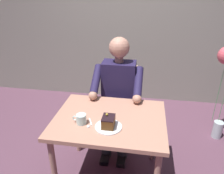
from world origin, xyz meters
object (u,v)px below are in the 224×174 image
Objects in this scene: dining_table at (110,126)px; dessert_spoon at (89,124)px; seated_person at (118,94)px; chair at (119,100)px; coffee_cup at (81,119)px; cake_slice at (108,122)px.

dessert_spoon reaches higher than dining_table.
dining_table is 0.76× the size of seated_person.
chair is 0.87m from coffee_cup.
coffee_cup is at bearing 30.11° from dining_table.
cake_slice is at bearing 175.77° from coffee_cup.
dining_table is 7.78× the size of cake_slice.
chair is 6.52× the size of dessert_spoon.
cake_slice is 1.05× the size of coffee_cup.
cake_slice is 0.89× the size of dessert_spoon.
cake_slice is (-0.02, 0.82, 0.25)m from chair.
coffee_cup is at bearing -4.23° from cake_slice.
seated_person is 0.66m from cake_slice.
dining_table is 0.20m from cake_slice.
seated_person is 10.28× the size of cake_slice.
cake_slice is at bearing 91.36° from seated_person.
seated_person is 9.13× the size of dessert_spoon.
dessert_spoon is at bearing 41.90° from dining_table.
chair is (0.00, -0.68, -0.10)m from dining_table.
cake_slice is 0.23m from coffee_cup.
chair reaches higher than dessert_spoon.
seated_person is (0.00, -0.51, 0.06)m from dining_table.
seated_person reaches higher than coffee_cup.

